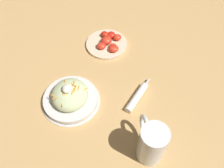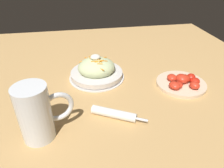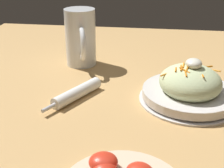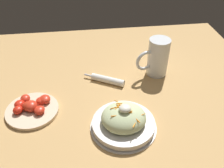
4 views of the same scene
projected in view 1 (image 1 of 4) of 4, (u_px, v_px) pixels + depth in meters
name	position (u px, v px, depth m)	size (l,w,h in m)	color
ground_plane	(88.00, 89.00, 1.02)	(1.43, 1.43, 0.00)	tan
salad_plate	(70.00, 97.00, 0.96)	(0.23, 0.23, 0.10)	silver
beer_mug	(151.00, 144.00, 0.80)	(0.15, 0.09, 0.17)	white
napkin_roll	(137.00, 97.00, 0.98)	(0.17, 0.10, 0.03)	white
tomato_plate	(108.00, 43.00, 1.15)	(0.19, 0.19, 0.05)	beige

